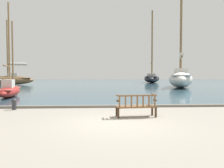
{
  "coord_description": "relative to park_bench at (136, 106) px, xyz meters",
  "views": [
    {
      "loc": [
        -0.54,
        -7.64,
        1.69
      ],
      "look_at": [
        0.47,
        10.0,
        1.0
      ],
      "focal_mm": 35.0,
      "sensor_mm": 36.0,
      "label": 1
    }
  ],
  "objects": [
    {
      "name": "park_bench",
      "position": [
        0.0,
        0.0,
        0.0
      ],
      "size": [
        1.64,
        0.65,
        0.92
      ],
      "color": "#3D2A19",
      "rests_on": "ground"
    },
    {
      "name": "sailboat_outer_port",
      "position": [
        -16.96,
        29.61,
        0.6
      ],
      "size": [
        8.23,
        4.17,
        11.03
      ],
      "color": "brown",
      "rests_on": "harbor_water"
    },
    {
      "name": "ground_plane",
      "position": [
        -0.94,
        -1.1,
        -0.47
      ],
      "size": [
        160.0,
        160.0,
        0.0
      ],
      "primitive_type": "plane",
      "color": "gray"
    },
    {
      "name": "sailboat_far_port",
      "position": [
        9.49,
        20.24,
        0.85
      ],
      "size": [
        6.5,
        11.28,
        12.05
      ],
      "color": "silver",
      "rests_on": "harbor_water"
    },
    {
      "name": "harbor_water",
      "position": [
        -0.94,
        42.9,
        -0.43
      ],
      "size": [
        100.0,
        80.0,
        0.08
      ],
      "primitive_type": "cube",
      "color": "#385666",
      "rests_on": "ground"
    },
    {
      "name": "sailboat_centre_channel",
      "position": [
        10.17,
        39.32,
        0.73
      ],
      "size": [
        6.19,
        11.71,
        16.06
      ],
      "color": "black",
      "rests_on": "harbor_water"
    },
    {
      "name": "mooring_bollard",
      "position": [
        -5.69,
        2.21,
        -0.16
      ],
      "size": [
        0.25,
        0.25,
        0.55
      ],
      "color": "#2D2D33",
      "rests_on": "ground"
    },
    {
      "name": "quay_edge_kerb",
      "position": [
        -0.94,
        2.75,
        -0.41
      ],
      "size": [
        40.0,
        0.3,
        0.12
      ],
      "primitive_type": "cube",
      "color": "slate",
      "rests_on": "ground"
    },
    {
      "name": "sailboat_distant_harbor",
      "position": [
        -8.31,
        8.17,
        0.18
      ],
      "size": [
        2.32,
        6.31,
        7.12
      ],
      "color": "maroon",
      "rests_on": "harbor_water"
    }
  ]
}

